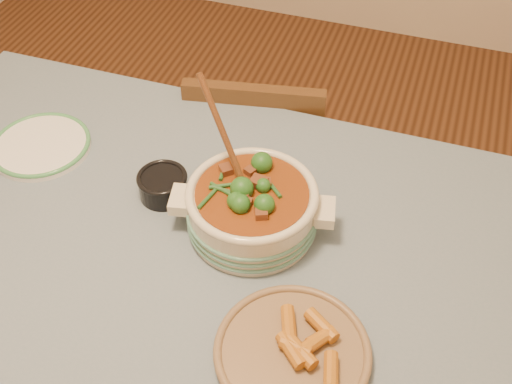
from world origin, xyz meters
The scene contains 6 objects.
dining_table centered at (0.00, 0.00, 0.66)m, with size 1.68×1.08×0.76m.
stew_casserole centered at (0.05, 0.13, 0.82)m, with size 0.35×0.31×0.32m.
white_plate centered at (-0.51, 0.21, 0.77)m, with size 0.25×0.25×0.02m.
condiment_bowl centered at (-0.16, 0.16, 0.79)m, with size 0.13×0.13×0.06m.
fried_plate centered at (0.22, -0.14, 0.78)m, with size 0.37×0.37×0.05m.
chair_far centered at (-0.10, 0.64, 0.46)m, with size 0.44×0.44×0.80m.
Camera 1 is at (0.35, -0.72, 1.79)m, focal length 45.00 mm.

